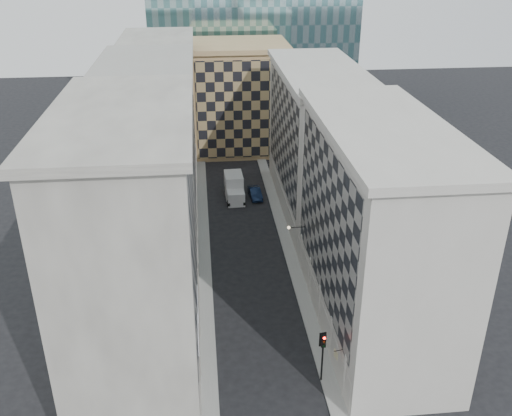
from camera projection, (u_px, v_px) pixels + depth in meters
sidewalk_west at (204, 253)px, 70.13m from camera, size 1.50×100.00×0.15m
sidewalk_east at (289, 248)px, 71.08m from camera, size 1.50×100.00×0.15m
bldg_left_a at (135, 249)px, 47.48m from camera, size 10.80×22.80×23.70m
bldg_left_b at (152, 160)px, 67.41m from camera, size 10.80×22.80×22.70m
bldg_left_c at (162, 112)px, 87.33m from camera, size 10.80×22.80×21.70m
bldg_right_a at (374, 230)px, 53.69m from camera, size 10.80×26.80×20.70m
bldg_right_b at (318, 141)px, 78.08m from camera, size 10.80×28.80×19.70m
tan_block at (239, 97)px, 100.65m from camera, size 16.80×14.80×18.80m
flagpoles_left at (198, 319)px, 45.12m from camera, size 0.10×6.33×2.33m
bracket_lamp at (290, 227)px, 62.96m from camera, size 1.98×0.36×0.36m
traffic_light at (323, 347)px, 48.56m from camera, size 0.63×0.56×4.97m
box_truck at (234, 188)px, 84.20m from camera, size 2.76×6.41×3.48m
dark_car at (255, 193)px, 84.52m from camera, size 1.96×4.68×1.50m
shop_sign at (336, 354)px, 47.58m from camera, size 0.80×0.71×0.79m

